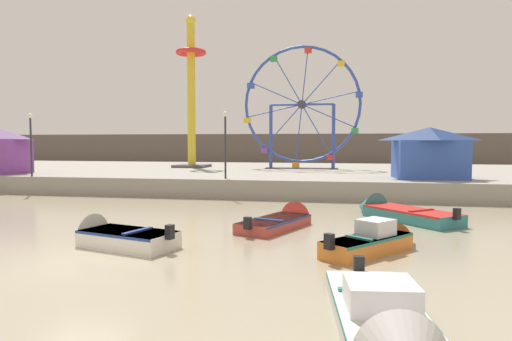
{
  "coord_description": "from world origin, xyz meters",
  "views": [
    {
      "loc": [
        7.41,
        -11.73,
        3.38
      ],
      "look_at": [
        3.46,
        8.41,
        2.11
      ],
      "focal_mm": 32.32,
      "sensor_mm": 36.0,
      "label": 1
    }
  ],
  "objects_px": {
    "promenade_lamp_near": "(225,135)",
    "promenade_lamp_far": "(31,135)",
    "motorboat_teal_painted": "(393,212)",
    "motorboat_faded_red": "(286,220)",
    "motorboat_white_red_stripe": "(112,236)",
    "motorboat_orange_hull": "(379,240)",
    "motorboat_pale_grey": "(386,327)",
    "ferris_wheel_blue_frame": "(302,107)",
    "drop_tower_yellow_tower": "(191,91)",
    "carnival_booth_blue_tent": "(429,152)"
  },
  "relations": [
    {
      "from": "motorboat_faded_red",
      "to": "promenade_lamp_near",
      "type": "height_order",
      "value": "promenade_lamp_near"
    },
    {
      "from": "motorboat_teal_painted",
      "to": "promenade_lamp_far",
      "type": "height_order",
      "value": "promenade_lamp_far"
    },
    {
      "from": "carnival_booth_blue_tent",
      "to": "promenade_lamp_near",
      "type": "relative_size",
      "value": 1.15
    },
    {
      "from": "promenade_lamp_near",
      "to": "motorboat_orange_hull",
      "type": "bearing_deg",
      "value": -56.5
    },
    {
      "from": "carnival_booth_blue_tent",
      "to": "motorboat_teal_painted",
      "type": "bearing_deg",
      "value": -114.04
    },
    {
      "from": "motorboat_faded_red",
      "to": "motorboat_pale_grey",
      "type": "bearing_deg",
      "value": -142.57
    },
    {
      "from": "motorboat_white_red_stripe",
      "to": "ferris_wheel_blue_frame",
      "type": "relative_size",
      "value": 0.41
    },
    {
      "from": "ferris_wheel_blue_frame",
      "to": "promenade_lamp_far",
      "type": "distance_m",
      "value": 20.4
    },
    {
      "from": "motorboat_pale_grey",
      "to": "motorboat_orange_hull",
      "type": "height_order",
      "value": "motorboat_orange_hull"
    },
    {
      "from": "promenade_lamp_near",
      "to": "promenade_lamp_far",
      "type": "xyz_separation_m",
      "value": [
        -12.95,
        -0.39,
        0.01
      ]
    },
    {
      "from": "motorboat_pale_grey",
      "to": "promenade_lamp_near",
      "type": "xyz_separation_m",
      "value": [
        -7.87,
        19.12,
        3.54
      ]
    },
    {
      "from": "motorboat_faded_red",
      "to": "drop_tower_yellow_tower",
      "type": "distance_m",
      "value": 24.31
    },
    {
      "from": "motorboat_pale_grey",
      "to": "motorboat_faded_red",
      "type": "relative_size",
      "value": 1.09
    },
    {
      "from": "motorboat_pale_grey",
      "to": "drop_tower_yellow_tower",
      "type": "xyz_separation_m",
      "value": [
        -14.05,
        30.85,
        7.53
      ]
    },
    {
      "from": "motorboat_pale_grey",
      "to": "carnival_booth_blue_tent",
      "type": "bearing_deg",
      "value": 161.69
    },
    {
      "from": "ferris_wheel_blue_frame",
      "to": "carnival_booth_blue_tent",
      "type": "bearing_deg",
      "value": -45.97
    },
    {
      "from": "carnival_booth_blue_tent",
      "to": "motorboat_white_red_stripe",
      "type": "bearing_deg",
      "value": -133.29
    },
    {
      "from": "motorboat_teal_painted",
      "to": "motorboat_faded_red",
      "type": "relative_size",
      "value": 1.09
    },
    {
      "from": "motorboat_teal_painted",
      "to": "carnival_booth_blue_tent",
      "type": "bearing_deg",
      "value": -58.77
    },
    {
      "from": "motorboat_pale_grey",
      "to": "carnival_booth_blue_tent",
      "type": "relative_size",
      "value": 1.11
    },
    {
      "from": "motorboat_faded_red",
      "to": "ferris_wheel_blue_frame",
      "type": "xyz_separation_m",
      "value": [
        -1.27,
        19.98,
        6.05
      ]
    },
    {
      "from": "promenade_lamp_far",
      "to": "promenade_lamp_near",
      "type": "bearing_deg",
      "value": 1.71
    },
    {
      "from": "ferris_wheel_blue_frame",
      "to": "promenade_lamp_near",
      "type": "relative_size",
      "value": 2.5
    },
    {
      "from": "motorboat_orange_hull",
      "to": "drop_tower_yellow_tower",
      "type": "xyz_separation_m",
      "value": [
        -14.38,
        24.13,
        7.46
      ]
    },
    {
      "from": "motorboat_white_red_stripe",
      "to": "drop_tower_yellow_tower",
      "type": "distance_m",
      "value": 26.73
    },
    {
      "from": "motorboat_orange_hull",
      "to": "promenade_lamp_far",
      "type": "distance_m",
      "value": 24.57
    },
    {
      "from": "drop_tower_yellow_tower",
      "to": "carnival_booth_blue_tent",
      "type": "bearing_deg",
      "value": -26.78
    },
    {
      "from": "promenade_lamp_far",
      "to": "motorboat_teal_painted",
      "type": "bearing_deg",
      "value": -13.72
    },
    {
      "from": "motorboat_faded_red",
      "to": "ferris_wheel_blue_frame",
      "type": "bearing_deg",
      "value": 24.85
    },
    {
      "from": "ferris_wheel_blue_frame",
      "to": "carnival_booth_blue_tent",
      "type": "xyz_separation_m",
      "value": [
        8.6,
        -8.9,
        -3.49
      ]
    },
    {
      "from": "motorboat_teal_painted",
      "to": "motorboat_pale_grey",
      "type": "xyz_separation_m",
      "value": [
        -1.39,
        -13.31,
        -0.01
      ]
    },
    {
      "from": "motorboat_teal_painted",
      "to": "motorboat_white_red_stripe",
      "type": "bearing_deg",
      "value": 88.19
    },
    {
      "from": "motorboat_white_red_stripe",
      "to": "motorboat_orange_hull",
      "type": "xyz_separation_m",
      "value": [
        8.54,
        0.86,
        0.05
      ]
    },
    {
      "from": "motorboat_teal_painted",
      "to": "promenade_lamp_near",
      "type": "height_order",
      "value": "promenade_lamp_near"
    },
    {
      "from": "motorboat_teal_painted",
      "to": "ferris_wheel_blue_frame",
      "type": "xyz_separation_m",
      "value": [
        -5.73,
        17.2,
        5.99
      ]
    },
    {
      "from": "motorboat_white_red_stripe",
      "to": "motorboat_orange_hull",
      "type": "relative_size",
      "value": 1.07
    },
    {
      "from": "motorboat_orange_hull",
      "to": "carnival_booth_blue_tent",
      "type": "distance_m",
      "value": 15.59
    },
    {
      "from": "motorboat_faded_red",
      "to": "promenade_lamp_far",
      "type": "distance_m",
      "value": 19.88
    },
    {
      "from": "motorboat_white_red_stripe",
      "to": "motorboat_orange_hull",
      "type": "height_order",
      "value": "motorboat_orange_hull"
    },
    {
      "from": "motorboat_orange_hull",
      "to": "promenade_lamp_far",
      "type": "bearing_deg",
      "value": 98.92
    },
    {
      "from": "motorboat_white_red_stripe",
      "to": "motorboat_teal_painted",
      "type": "distance_m",
      "value": 12.14
    },
    {
      "from": "motorboat_white_red_stripe",
      "to": "motorboat_faded_red",
      "type": "relative_size",
      "value": 0.89
    },
    {
      "from": "promenade_lamp_near",
      "to": "promenade_lamp_far",
      "type": "distance_m",
      "value": 12.96
    },
    {
      "from": "motorboat_teal_painted",
      "to": "promenade_lamp_near",
      "type": "xyz_separation_m",
      "value": [
        -9.26,
        5.81,
        3.52
      ]
    },
    {
      "from": "motorboat_pale_grey",
      "to": "motorboat_faded_red",
      "type": "distance_m",
      "value": 10.97
    },
    {
      "from": "motorboat_teal_painted",
      "to": "promenade_lamp_near",
      "type": "distance_m",
      "value": 11.48
    },
    {
      "from": "motorboat_orange_hull",
      "to": "promenade_lamp_near",
      "type": "distance_m",
      "value": 15.26
    },
    {
      "from": "motorboat_orange_hull",
      "to": "ferris_wheel_blue_frame",
      "type": "relative_size",
      "value": 0.39
    },
    {
      "from": "motorboat_orange_hull",
      "to": "ferris_wheel_blue_frame",
      "type": "distance_m",
      "value": 24.95
    },
    {
      "from": "motorboat_pale_grey",
      "to": "ferris_wheel_blue_frame",
      "type": "bearing_deg",
      "value": -179.05
    }
  ]
}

